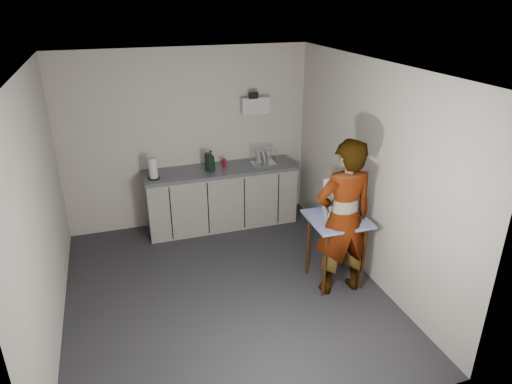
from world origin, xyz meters
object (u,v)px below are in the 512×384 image
object	(u,v)px
kitchen_counter	(222,198)
soap_bottle	(211,161)
standing_man	(343,219)
dish_rack	(263,160)
soda_can	(224,163)
side_table	(337,226)
bakery_box	(337,209)
dark_bottle	(207,162)
paper_towel	(153,169)

from	to	relation	value
kitchen_counter	soap_bottle	size ratio (longest dim) A/B	7.12
standing_man	dish_rack	world-z (taller)	standing_man
soda_can	soap_bottle	bearing A→B (deg)	-151.80
dish_rack	side_table	bearing A→B (deg)	-81.43
side_table	dish_rack	world-z (taller)	dish_rack
soap_bottle	soda_can	xyz separation A→B (m)	(0.22, 0.12, -0.10)
soap_bottle	dish_rack	xyz separation A→B (m)	(0.80, 0.05, -0.10)
dish_rack	bakery_box	distance (m)	1.83
bakery_box	dark_bottle	bearing A→B (deg)	136.78
kitchen_counter	soap_bottle	bearing A→B (deg)	-155.93
paper_towel	dish_rack	xyz separation A→B (m)	(1.62, 0.08, -0.09)
kitchen_counter	bakery_box	xyz separation A→B (m)	(0.93, -1.83, 0.53)
side_table	soap_bottle	bearing A→B (deg)	122.28
standing_man	dark_bottle	distance (m)	2.31
paper_towel	dish_rack	world-z (taller)	paper_towel
paper_towel	dark_bottle	bearing A→B (deg)	5.76
standing_man	dish_rack	xyz separation A→B (m)	(-0.25, 2.04, 0.03)
standing_man	bakery_box	size ratio (longest dim) A/B	4.49
dark_bottle	paper_towel	bearing A→B (deg)	-174.24
standing_man	soap_bottle	size ratio (longest dim) A/B	5.96
soap_bottle	dark_bottle	xyz separation A→B (m)	(-0.04, 0.05, -0.03)
kitchen_counter	dish_rack	size ratio (longest dim) A/B	6.29
soda_can	paper_towel	size ratio (longest dim) A/B	0.39
paper_towel	dish_rack	distance (m)	1.62
dish_rack	bakery_box	world-z (taller)	bakery_box
dark_bottle	paper_towel	distance (m)	0.78
kitchen_counter	bakery_box	bearing A→B (deg)	-62.92
soap_bottle	dish_rack	distance (m)	0.81
kitchen_counter	soda_can	world-z (taller)	soda_can
soap_bottle	paper_towel	xyz separation A→B (m)	(-0.81, -0.03, -0.02)
soda_can	bakery_box	size ratio (longest dim) A/B	0.28
paper_towel	bakery_box	world-z (taller)	bakery_box
standing_man	soap_bottle	distance (m)	2.25
kitchen_counter	dark_bottle	size ratio (longest dim) A/B	8.51
soda_can	dish_rack	size ratio (longest dim) A/B	0.33
bakery_box	soap_bottle	bearing A→B (deg)	136.54
bakery_box	standing_man	bearing A→B (deg)	-84.27
dark_bottle	dish_rack	size ratio (longest dim) A/B	0.74
paper_towel	dish_rack	size ratio (longest dim) A/B	0.84
paper_towel	bakery_box	bearing A→B (deg)	-42.23
side_table	dish_rack	xyz separation A→B (m)	(-0.28, 1.85, 0.22)
dish_rack	soap_bottle	bearing A→B (deg)	-176.55
kitchen_counter	standing_man	distance (m)	2.30
standing_man	soda_can	bearing A→B (deg)	-68.52
side_table	soap_bottle	xyz separation A→B (m)	(-1.08, 1.80, 0.32)
standing_man	paper_towel	distance (m)	2.71
soda_can	paper_towel	xyz separation A→B (m)	(-1.04, -0.15, 0.08)
kitchen_counter	paper_towel	xyz separation A→B (m)	(-0.97, -0.10, 0.63)
side_table	dark_bottle	bearing A→B (deg)	122.53
paper_towel	bakery_box	distance (m)	2.57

